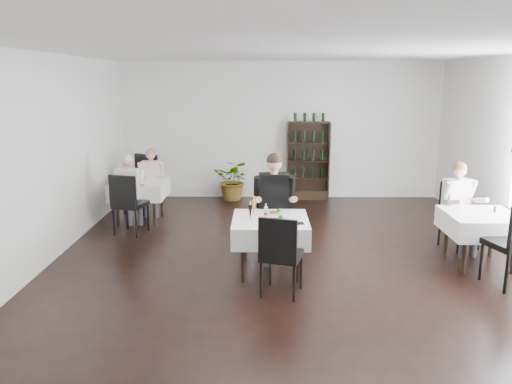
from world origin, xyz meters
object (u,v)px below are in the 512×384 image
wine_shelf (308,161)px  diner_main (274,199)px  potted_tree (234,180)px  main_table (270,229)px

wine_shelf → diner_main: 3.87m
wine_shelf → potted_tree: 1.69m
main_table → potted_tree: bearing=99.9°
potted_tree → diner_main: diner_main is taller
diner_main → main_table: bearing=-97.1°
wine_shelf → main_table: size_ratio=1.70×
potted_tree → diner_main: (0.80, -3.66, 0.47)m
wine_shelf → potted_tree: (-1.64, -0.11, -0.40)m
potted_tree → diner_main: 3.78m
main_table → diner_main: bearing=82.9°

